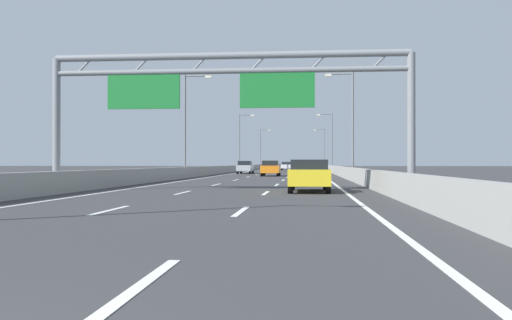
{
  "coord_description": "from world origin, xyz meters",
  "views": [
    {
      "loc": [
        3.55,
        -2.26,
        1.3
      ],
      "look_at": [
        -1.43,
        52.29,
        1.58
      ],
      "focal_mm": 39.06,
      "sensor_mm": 36.0,
      "label": 1
    }
  ],
  "objects_px": {
    "streetlamp_right_far": "(330,138)",
    "white_car": "(286,166)",
    "orange_car": "(271,168)",
    "sign_gantry": "(224,86)",
    "streetlamp_right_distant": "(323,146)",
    "yellow_car": "(309,175)",
    "streetlamp_right_mid": "(350,118)",
    "streetlamp_left_far": "(241,138)",
    "silver_car": "(245,167)",
    "streetlamp_left_distant": "(261,146)",
    "blue_car": "(268,166)",
    "streetlamp_left_mid": "(187,119)"
  },
  "relations": [
    {
      "from": "silver_car",
      "to": "yellow_car",
      "type": "bearing_deg",
      "value": -79.79
    },
    {
      "from": "streetlamp_left_distant",
      "to": "orange_car",
      "type": "bearing_deg",
      "value": -84.64
    },
    {
      "from": "orange_car",
      "to": "sign_gantry",
      "type": "bearing_deg",
      "value": -90.44
    },
    {
      "from": "sign_gantry",
      "to": "streetlamp_left_far",
      "type": "height_order",
      "value": "streetlamp_left_far"
    },
    {
      "from": "streetlamp_left_far",
      "to": "silver_car",
      "type": "xyz_separation_m",
      "value": [
        3.63,
        -25.91,
        -4.62
      ]
    },
    {
      "from": "streetlamp_left_far",
      "to": "streetlamp_right_distant",
      "type": "height_order",
      "value": "same"
    },
    {
      "from": "yellow_car",
      "to": "white_car",
      "type": "height_order",
      "value": "white_car"
    },
    {
      "from": "streetlamp_left_distant",
      "to": "orange_car",
      "type": "relative_size",
      "value": 2.29
    },
    {
      "from": "streetlamp_left_distant",
      "to": "streetlamp_right_distant",
      "type": "relative_size",
      "value": 1.0
    },
    {
      "from": "blue_car",
      "to": "yellow_car",
      "type": "distance_m",
      "value": 77.0
    },
    {
      "from": "silver_car",
      "to": "streetlamp_left_mid",
      "type": "bearing_deg",
      "value": -102.77
    },
    {
      "from": "streetlamp_right_distant",
      "to": "yellow_car",
      "type": "bearing_deg",
      "value": -91.99
    },
    {
      "from": "streetlamp_left_mid",
      "to": "streetlamp_right_mid",
      "type": "xyz_separation_m",
      "value": [
        14.93,
        0.0,
        0.0
      ]
    },
    {
      "from": "yellow_car",
      "to": "streetlamp_left_mid",
      "type": "bearing_deg",
      "value": 113.46
    },
    {
      "from": "streetlamp_right_far",
      "to": "silver_car",
      "type": "xyz_separation_m",
      "value": [
        -11.31,
        -25.91,
        -4.62
      ]
    },
    {
      "from": "silver_car",
      "to": "white_car",
      "type": "height_order",
      "value": "silver_car"
    },
    {
      "from": "sign_gantry",
      "to": "orange_car",
      "type": "bearing_deg",
      "value": 89.56
    },
    {
      "from": "streetlamp_right_mid",
      "to": "white_car",
      "type": "bearing_deg",
      "value": 98.6
    },
    {
      "from": "yellow_car",
      "to": "sign_gantry",
      "type": "bearing_deg",
      "value": 179.15
    },
    {
      "from": "streetlamp_right_distant",
      "to": "orange_car",
      "type": "distance_m",
      "value": 80.38
    },
    {
      "from": "streetlamp_left_far",
      "to": "streetlamp_right_far",
      "type": "xyz_separation_m",
      "value": [
        14.93,
        0.0,
        0.0
      ]
    },
    {
      "from": "white_car",
      "to": "streetlamp_left_far",
      "type": "bearing_deg",
      "value": -131.48
    },
    {
      "from": "streetlamp_left_far",
      "to": "streetlamp_right_distant",
      "type": "distance_m",
      "value": 44.49
    },
    {
      "from": "streetlamp_left_far",
      "to": "streetlamp_left_distant",
      "type": "bearing_deg",
      "value": 90.0
    },
    {
      "from": "streetlamp_right_distant",
      "to": "white_car",
      "type": "distance_m",
      "value": 34.77
    },
    {
      "from": "streetlamp_left_distant",
      "to": "silver_car",
      "type": "xyz_separation_m",
      "value": [
        3.63,
        -67.81,
        -4.62
      ]
    },
    {
      "from": "streetlamp_left_far",
      "to": "sign_gantry",
      "type": "bearing_deg",
      "value": -83.86
    },
    {
      "from": "streetlamp_right_mid",
      "to": "streetlamp_right_distant",
      "type": "xyz_separation_m",
      "value": [
        0.0,
        83.81,
        0.0
      ]
    },
    {
      "from": "white_car",
      "to": "streetlamp_right_mid",
      "type": "bearing_deg",
      "value": -81.4
    },
    {
      "from": "streetlamp_left_distant",
      "to": "silver_car",
      "type": "bearing_deg",
      "value": -86.94
    },
    {
      "from": "streetlamp_right_mid",
      "to": "streetlamp_left_far",
      "type": "xyz_separation_m",
      "value": [
        -14.93,
        41.91,
        0.0
      ]
    },
    {
      "from": "streetlamp_right_far",
      "to": "white_car",
      "type": "relative_size",
      "value": 2.16
    },
    {
      "from": "white_car",
      "to": "streetlamp_right_distant",
      "type": "bearing_deg",
      "value": 77.27
    },
    {
      "from": "streetlamp_left_far",
      "to": "orange_car",
      "type": "xyz_separation_m",
      "value": [
        7.49,
        -38.0,
        -4.62
      ]
    },
    {
      "from": "streetlamp_left_distant",
      "to": "yellow_car",
      "type": "distance_m",
      "value": 110.11
    },
    {
      "from": "streetlamp_left_mid",
      "to": "streetlamp_left_distant",
      "type": "bearing_deg",
      "value": 90.0
    },
    {
      "from": "streetlamp_left_far",
      "to": "orange_car",
      "type": "relative_size",
      "value": 2.29
    },
    {
      "from": "yellow_car",
      "to": "orange_car",
      "type": "bearing_deg",
      "value": 97.01
    },
    {
      "from": "streetlamp_left_mid",
      "to": "streetlamp_right_distant",
      "type": "relative_size",
      "value": 1.0
    },
    {
      "from": "streetlamp_left_far",
      "to": "streetlamp_left_distant",
      "type": "relative_size",
      "value": 1.0
    },
    {
      "from": "streetlamp_right_far",
      "to": "streetlamp_right_distant",
      "type": "relative_size",
      "value": 1.0
    },
    {
      "from": "sign_gantry",
      "to": "blue_car",
      "type": "height_order",
      "value": "sign_gantry"
    },
    {
      "from": "blue_car",
      "to": "yellow_car",
      "type": "bearing_deg",
      "value": -84.65
    },
    {
      "from": "streetlamp_right_distant",
      "to": "yellow_car",
      "type": "relative_size",
      "value": 2.16
    },
    {
      "from": "sign_gantry",
      "to": "streetlamp_right_mid",
      "type": "xyz_separation_m",
      "value": [
        7.67,
        25.58,
        0.57
      ]
    },
    {
      "from": "sign_gantry",
      "to": "yellow_car",
      "type": "relative_size",
      "value": 3.8
    },
    {
      "from": "streetlamp_left_far",
      "to": "orange_car",
      "type": "height_order",
      "value": "streetlamp_left_far"
    },
    {
      "from": "streetlamp_right_far",
      "to": "orange_car",
      "type": "height_order",
      "value": "streetlamp_right_far"
    },
    {
      "from": "blue_car",
      "to": "white_car",
      "type": "xyz_separation_m",
      "value": [
        3.39,
        -0.83,
        -0.01
      ]
    },
    {
      "from": "streetlamp_left_distant",
      "to": "streetlamp_right_distant",
      "type": "bearing_deg",
      "value": 0.0
    }
  ]
}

